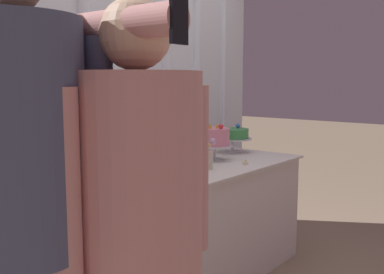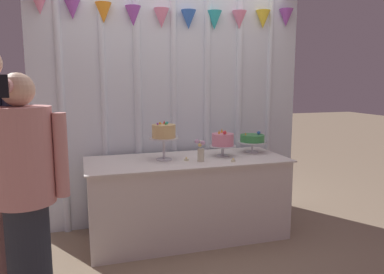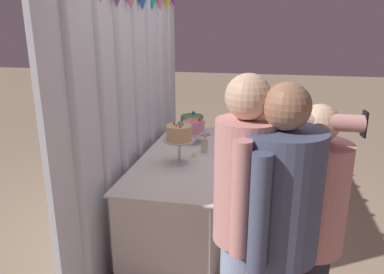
{
  "view_description": "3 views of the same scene",
  "coord_description": "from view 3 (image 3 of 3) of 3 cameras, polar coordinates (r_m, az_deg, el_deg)",
  "views": [
    {
      "loc": [
        -2.18,
        -1.76,
        1.36
      ],
      "look_at": [
        0.22,
        0.19,
        0.97
      ],
      "focal_mm": 41.82,
      "sensor_mm": 36.0,
      "label": 1
    },
    {
      "loc": [
        -0.97,
        -3.22,
        1.54
      ],
      "look_at": [
        0.04,
        0.08,
        1.0
      ],
      "focal_mm": 34.03,
      "sensor_mm": 36.0,
      "label": 2
    },
    {
      "loc": [
        -3.19,
        -0.61,
        1.97
      ],
      "look_at": [
        0.05,
        0.06,
        0.95
      ],
      "focal_mm": 34.78,
      "sensor_mm": 36.0,
      "label": 3
    }
  ],
  "objects": [
    {
      "name": "flower_vase",
      "position": [
        3.5,
        1.92,
        -0.83
      ],
      "size": [
        0.09,
        0.11,
        0.21
      ],
      "color": "beige",
      "rests_on": "cake_table"
    },
    {
      "name": "draped_curtain",
      "position": [
        3.44,
        -8.78,
        7.67
      ],
      "size": [
        2.91,
        0.16,
        2.64
      ],
      "color": "silver",
      "rests_on": "ground_plane"
    },
    {
      "name": "cake_display_center",
      "position": [
        3.78,
        0.25,
        1.48
      ],
      "size": [
        0.27,
        0.27,
        0.27
      ],
      "color": "silver",
      "rests_on": "cake_table"
    },
    {
      "name": "cake_display_rightmost",
      "position": [
        4.15,
        0.0,
        2.65
      ],
      "size": [
        0.3,
        0.3,
        0.23
      ],
      "color": "silver",
      "rests_on": "cake_table"
    },
    {
      "name": "cake_table",
      "position": [
        3.63,
        -0.76,
        -8.56
      ],
      "size": [
        1.94,
        0.8,
        0.79
      ],
      "color": "white",
      "rests_on": "ground_plane"
    },
    {
      "name": "cake_display_leftmost",
      "position": [
        3.19,
        -1.98,
        0.35
      ],
      "size": [
        0.28,
        0.28,
        0.38
      ],
      "color": "silver",
      "rests_on": "cake_table"
    },
    {
      "name": "tealight_far_left",
      "position": [
        3.43,
        0.3,
        -2.81
      ],
      "size": [
        0.05,
        0.05,
        0.03
      ],
      "color": "beige",
      "rests_on": "cake_table"
    },
    {
      "name": "guest_man_pink_jacket",
      "position": [
        2.19,
        17.35,
        -14.17
      ],
      "size": [
        0.53,
        0.41,
        1.59
      ],
      "color": "#282D38",
      "rests_on": "ground_plane"
    },
    {
      "name": "guest_girl_blue_dress",
      "position": [
        1.91,
        8.03,
        -13.65
      ],
      "size": [
        0.46,
        0.7,
        1.76
      ],
      "color": "#93ADD6",
      "rests_on": "ground_plane"
    },
    {
      "name": "tealight_near_left",
      "position": [
        3.78,
        4.2,
        -0.93
      ],
      "size": [
        0.04,
        0.04,
        0.03
      ],
      "color": "beige",
      "rests_on": "cake_table"
    },
    {
      "name": "ground_plane",
      "position": [
        3.8,
        0.78,
        -14.07
      ],
      "size": [
        24.0,
        24.0,
        0.0
      ],
      "primitive_type": "plane",
      "color": "gray"
    },
    {
      "name": "guest_man_dark_suit",
      "position": [
        1.91,
        12.79,
        -16.03
      ],
      "size": [
        0.51,
        0.49,
        1.73
      ],
      "color": "#D6938E",
      "rests_on": "ground_plane"
    }
  ]
}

